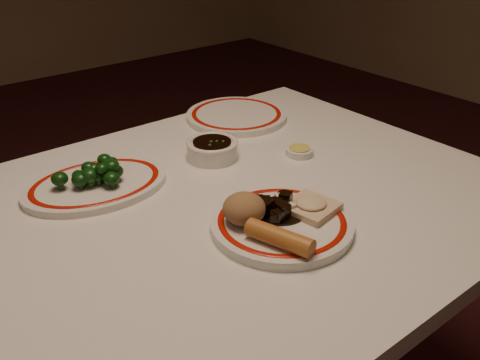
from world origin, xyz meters
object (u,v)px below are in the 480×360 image
spring_roll (279,238)px  dining_table (218,242)px  main_plate (282,224)px  fried_wonton (311,206)px  stirfry_heap (277,207)px  rice_mound (244,209)px  broccoli_plate (96,184)px  broccoli_pile (96,172)px  soy_bowl (212,150)px

spring_roll → dining_table: bearing=67.5°
main_plate → fried_wonton: fried_wonton is taller
spring_roll → stirfry_heap: (0.07, 0.08, -0.00)m
rice_mound → main_plate: bearing=-33.7°
main_plate → broccoli_plate: (-0.20, 0.35, -0.00)m
stirfry_heap → broccoli_plate: (-0.21, 0.33, -0.02)m
main_plate → fried_wonton: bearing=-8.5°
broccoli_plate → broccoli_pile: size_ratio=2.20×
stirfry_heap → soy_bowl: size_ratio=0.87×
spring_roll → broccoli_plate: (-0.14, 0.41, -0.03)m
soy_bowl → stirfry_heap: bearing=-102.9°
main_plate → fried_wonton: size_ratio=2.66×
spring_roll → broccoli_pile: bearing=91.7°
dining_table → stirfry_heap: bearing=-67.9°
rice_mound → spring_roll: rice_mound is taller
soy_bowl → main_plate: bearing=-103.7°
broccoli_plate → spring_roll: bearing=-71.4°
broccoli_plate → soy_bowl: 0.27m
main_plate → stirfry_heap: size_ratio=2.67×
rice_mound → fried_wonton: size_ratio=0.77×
dining_table → broccoli_plate: bearing=127.3°
rice_mound → broccoli_plate: bearing=113.8°
main_plate → soy_bowl: size_ratio=2.32×
broccoli_plate → soy_bowl: (0.27, -0.03, 0.01)m
main_plate → broccoli_plate: size_ratio=0.83×
spring_roll → soy_bowl: size_ratio=1.04×
broccoli_plate → main_plate: bearing=-60.9°
fried_wonton → broccoli_plate: (-0.26, 0.36, -0.02)m
dining_table → broccoli_plate: size_ratio=3.70×
main_plate → soy_bowl: 0.33m
spring_roll → fried_wonton: size_ratio=1.19×
rice_mound → stirfry_heap: (0.07, -0.01, -0.02)m
main_plate → soy_bowl: bearing=76.3°
rice_mound → broccoli_pile: bearing=114.1°
fried_wonton → broccoli_pile: size_ratio=0.68×
rice_mound → broccoli_pile: (-0.14, 0.31, -0.01)m
dining_table → fried_wonton: size_ratio=11.88×
spring_roll → stirfry_heap: same height
main_plate → broccoli_pile: size_ratio=1.82×
fried_wonton → soy_bowl: bearing=87.7°
dining_table → broccoli_plate: 0.28m
main_plate → rice_mound: 0.08m
stirfry_heap → dining_table: bearing=112.1°
rice_mound → spring_roll: (-0.00, -0.09, -0.01)m
fried_wonton → broccoli_pile: 0.44m
broccoli_pile → soy_bowl: bearing=-5.6°
fried_wonton → soy_bowl: size_ratio=0.87×
rice_mound → broccoli_plate: rice_mound is taller
broccoli_plate → broccoli_pile: 0.03m
fried_wonton → stirfry_heap: size_ratio=1.00×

